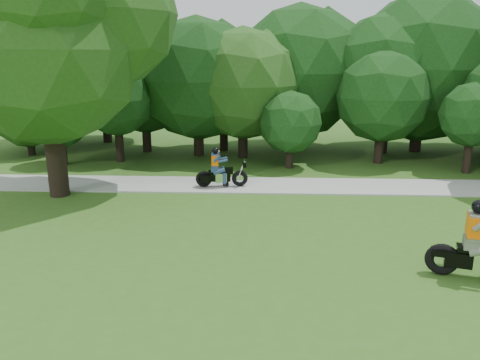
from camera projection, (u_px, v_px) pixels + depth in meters
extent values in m
plane|color=#365A19|center=(416.00, 290.00, 9.98)|extent=(100.00, 100.00, 0.00)
cube|color=#969691|center=(349.00, 186.00, 17.69)|extent=(60.00, 2.20, 0.06)
cylinder|color=black|center=(379.00, 145.00, 21.43)|extent=(0.41, 0.41, 1.68)
sphere|color=black|center=(383.00, 97.00, 20.86)|extent=(4.17, 4.17, 4.17)
cylinder|color=black|center=(31.00, 145.00, 23.22)|extent=(0.37, 0.37, 0.97)
sphere|color=#244D16|center=(27.00, 114.00, 22.81)|extent=(3.35, 3.35, 3.35)
cylinder|color=black|center=(51.00, 128.00, 25.95)|extent=(0.50, 0.50, 1.80)
sphere|color=black|center=(46.00, 75.00, 25.20)|extent=(6.03, 6.03, 6.03)
cylinder|color=black|center=(224.00, 134.00, 24.29)|extent=(0.43, 0.43, 1.75)
sphere|color=black|center=(223.00, 88.00, 23.68)|extent=(4.51, 4.51, 4.51)
cylinder|color=black|center=(199.00, 137.00, 23.06)|extent=(0.49, 0.49, 1.80)
sphere|color=black|center=(197.00, 79.00, 22.33)|extent=(5.89, 5.89, 5.89)
cylinder|color=black|center=(297.00, 132.00, 24.80)|extent=(0.54, 0.54, 1.80)
sphere|color=black|center=(299.00, 72.00, 23.99)|extent=(6.78, 6.78, 6.78)
cylinder|color=black|center=(383.00, 135.00, 23.66)|extent=(0.51, 0.51, 1.80)
sphere|color=black|center=(388.00, 76.00, 22.90)|extent=(6.27, 6.27, 6.27)
cylinder|color=black|center=(63.00, 151.00, 21.16)|extent=(0.33, 0.33, 1.24)
sphere|color=black|center=(60.00, 119.00, 20.77)|extent=(2.62, 2.62, 2.62)
cylinder|color=black|center=(468.00, 155.00, 19.63)|extent=(0.34, 0.34, 1.58)
sphere|color=black|center=(473.00, 115.00, 19.19)|extent=(2.71, 2.71, 2.71)
cylinder|color=black|center=(243.00, 139.00, 22.55)|extent=(0.46, 0.46, 1.80)
sphere|color=#244D16|center=(243.00, 84.00, 21.87)|extent=(5.27, 5.27, 5.27)
cylinder|color=black|center=(416.00, 134.00, 24.01)|extent=(0.57, 0.57, 1.80)
sphere|color=black|center=(423.00, 68.00, 23.15)|extent=(7.44, 7.44, 7.44)
cylinder|color=black|center=(289.00, 155.00, 20.59)|extent=(0.34, 0.34, 1.12)
sphere|color=black|center=(290.00, 122.00, 20.21)|extent=(2.75, 2.75, 2.75)
cylinder|color=black|center=(107.00, 126.00, 26.56)|extent=(0.49, 0.49, 1.80)
sphere|color=black|center=(103.00, 76.00, 25.83)|extent=(5.78, 5.78, 5.78)
cylinder|color=black|center=(147.00, 134.00, 23.95)|extent=(0.44, 0.44, 1.80)
sphere|color=black|center=(144.00, 85.00, 23.30)|extent=(4.89, 4.89, 4.89)
cylinder|color=black|center=(120.00, 142.00, 21.74)|extent=(0.37, 0.37, 1.80)
sphere|color=black|center=(117.00, 98.00, 21.21)|extent=(3.50, 3.50, 3.50)
cylinder|color=black|center=(54.00, 137.00, 16.15)|extent=(0.68, 0.68, 4.20)
sphere|color=#244D16|center=(45.00, 50.00, 15.39)|extent=(6.40, 6.40, 6.40)
sphere|color=#244D16|center=(103.00, 13.00, 15.78)|extent=(5.12, 5.12, 5.12)
sphere|color=#244D16|center=(4.00, 20.00, 15.82)|extent=(5.44, 5.44, 5.44)
torus|color=black|center=(442.00, 259.00, 10.61)|extent=(0.78, 0.42, 0.75)
cube|color=black|center=(476.00, 261.00, 10.37)|extent=(1.33, 0.62, 0.34)
cube|color=black|center=(470.00, 249.00, 10.35)|extent=(0.63, 0.49, 0.11)
cube|color=#4E5545|center=(471.00, 243.00, 10.31)|extent=(0.42, 0.48, 0.26)
cube|color=#4E5545|center=(475.00, 226.00, 10.20)|extent=(0.40, 0.51, 0.60)
cube|color=#F76404|center=(475.00, 225.00, 10.19)|extent=(0.44, 0.56, 0.47)
sphere|color=black|center=(479.00, 207.00, 10.07)|extent=(0.30, 0.30, 0.30)
torus|color=black|center=(204.00, 179.00, 17.46)|extent=(0.62, 0.24, 0.61)
torus|color=black|center=(240.00, 178.00, 17.54)|extent=(0.62, 0.24, 0.61)
cube|color=black|center=(218.00, 178.00, 17.48)|extent=(0.99, 0.31, 0.28)
cube|color=silver|center=(221.00, 178.00, 17.49)|extent=(0.45, 0.34, 0.35)
cube|color=black|center=(227.00, 171.00, 17.43)|extent=(0.48, 0.31, 0.23)
cube|color=black|center=(215.00, 172.00, 17.42)|extent=(0.48, 0.33, 0.09)
cylinder|color=silver|center=(241.00, 170.00, 17.47)|extent=(0.35, 0.07, 0.78)
cylinder|color=silver|center=(245.00, 161.00, 17.38)|extent=(0.09, 0.56, 0.03)
cube|color=black|center=(205.00, 179.00, 17.27)|extent=(0.37, 0.14, 0.30)
cube|color=black|center=(205.00, 176.00, 17.64)|extent=(0.37, 0.14, 0.30)
cube|color=navy|center=(214.00, 169.00, 17.38)|extent=(0.29, 0.36, 0.21)
cube|color=navy|center=(215.00, 160.00, 17.30)|extent=(0.26, 0.39, 0.49)
cube|color=#F76404|center=(215.00, 160.00, 17.30)|extent=(0.29, 0.43, 0.38)
sphere|color=black|center=(215.00, 151.00, 17.21)|extent=(0.24, 0.24, 0.24)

